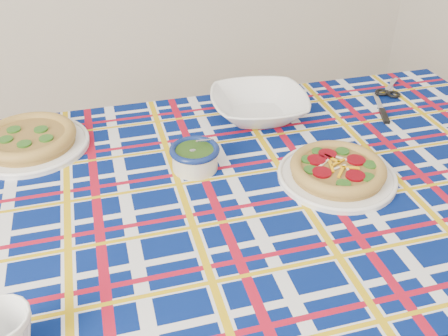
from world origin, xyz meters
name	(u,v)px	position (x,y,z in m)	size (l,w,h in m)	color
dining_table	(260,206)	(0.19, 0.44, 0.72)	(1.82, 1.29, 0.79)	brown
tablecloth	(260,199)	(0.19, 0.44, 0.74)	(1.72, 1.09, 0.11)	#051657
main_focaccia_plate	(338,169)	(0.38, 0.37, 0.83)	(0.32, 0.32, 0.06)	olive
pesto_bowl	(195,156)	(0.06, 0.56, 0.84)	(0.13, 0.13, 0.08)	#1B370F
serving_bowl	(259,106)	(0.35, 0.76, 0.83)	(0.30, 0.30, 0.07)	white
second_focaccia_plate	(29,138)	(-0.33, 0.85, 0.83)	(0.34, 0.34, 0.06)	olive
mug	(5,335)	(-0.44, 0.16, 0.84)	(0.10, 0.10, 0.09)	white
table_knife	(378,102)	(0.76, 0.68, 0.80)	(0.23, 0.02, 0.01)	silver
kitchen_scissors	(392,85)	(0.88, 0.77, 0.81)	(0.19, 0.09, 0.02)	silver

